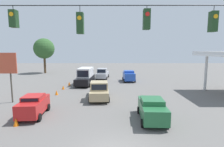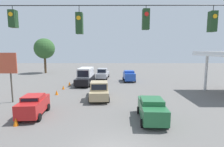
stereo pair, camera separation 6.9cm
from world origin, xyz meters
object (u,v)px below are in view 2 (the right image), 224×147
at_px(traffic_cone_third, 48,99).
at_px(tree_horizon_left, 44,49).
at_px(sedan_red_parked_shoulder, 34,105).
at_px(traffic_cone_nearest, 16,122).
at_px(overhead_signal_span, 114,56).
at_px(traffic_cone_fourth, 57,93).
at_px(sedan_blue_oncoming_deep, 129,76).
at_px(sedan_green_crossing_near, 152,109).
at_px(pickup_truck_tan_withflow_mid, 99,90).
at_px(traffic_cone_second, 35,109).
at_px(traffic_cone_farthest, 69,83).
at_px(pickup_truck_silver_withflow_deep, 103,74).
at_px(box_truck_black_withflow_far, 86,76).
at_px(traffic_cone_fifth, 63,87).

height_order(traffic_cone_third, tree_horizon_left, tree_horizon_left).
height_order(sedan_red_parked_shoulder, traffic_cone_nearest, sedan_red_parked_shoulder).
xyz_separation_m(overhead_signal_span, traffic_cone_fourth, (7.31, -13.26, -5.11)).
distance_m(sedan_blue_oncoming_deep, traffic_cone_nearest, 21.97).
bearing_deg(sedan_green_crossing_near, sedan_blue_oncoming_deep, -89.36).
distance_m(pickup_truck_tan_withflow_mid, sedan_green_crossing_near, 8.04).
bearing_deg(traffic_cone_third, traffic_cone_second, 90.57).
distance_m(traffic_cone_farthest, tree_horizon_left, 19.58).
xyz_separation_m(pickup_truck_silver_withflow_deep, traffic_cone_third, (5.17, 16.28, -0.67)).
distance_m(overhead_signal_span, sedan_blue_oncoming_deep, 23.89).
height_order(pickup_truck_silver_withflow_deep, traffic_cone_fourth, pickup_truck_silver_withflow_deep).
relative_size(sedan_green_crossing_near, box_truck_black_withflow_far, 0.67).
distance_m(sedan_blue_oncoming_deep, pickup_truck_tan_withflow_mid, 12.63).
height_order(overhead_signal_span, traffic_cone_fifth, overhead_signal_span).
height_order(sedan_red_parked_shoulder, tree_horizon_left, tree_horizon_left).
distance_m(overhead_signal_span, pickup_truck_tan_withflow_mid, 12.47).
xyz_separation_m(pickup_truck_silver_withflow_deep, traffic_cone_nearest, (5.28, 22.61, -0.67)).
height_order(sedan_red_parked_shoulder, traffic_cone_fourth, sedan_red_parked_shoulder).
xyz_separation_m(traffic_cone_fourth, tree_horizon_left, (9.89, -22.00, 5.82)).
distance_m(box_truck_black_withflow_far, traffic_cone_nearest, 16.60).
distance_m(box_truck_black_withflow_far, traffic_cone_fourth, 7.57).
bearing_deg(traffic_cone_fifth, tree_horizon_left, -62.33).
bearing_deg(sedan_blue_oncoming_deep, traffic_cone_fifth, 33.61).
bearing_deg(traffic_cone_second, traffic_cone_nearest, 87.31).
bearing_deg(sedan_green_crossing_near, box_truck_black_withflow_far, -62.88).
bearing_deg(traffic_cone_fourth, pickup_truck_tan_withflow_mid, 163.04).
bearing_deg(sedan_green_crossing_near, sedan_red_parked_shoulder, -5.35).
distance_m(sedan_green_crossing_near, pickup_truck_silver_withflow_deep, 22.09).
bearing_deg(overhead_signal_span, pickup_truck_tan_withflow_mid, -81.74).
bearing_deg(traffic_cone_third, traffic_cone_nearest, 89.06).
bearing_deg(pickup_truck_tan_withflow_mid, traffic_cone_third, 12.76).
bearing_deg(sedan_green_crossing_near, traffic_cone_third, -26.37).
bearing_deg(tree_horizon_left, traffic_cone_third, 111.58).
bearing_deg(pickup_truck_tan_withflow_mid, tree_horizon_left, -56.79).
bearing_deg(traffic_cone_farthest, tree_horizon_left, -57.66).
height_order(sedan_blue_oncoming_deep, traffic_cone_fourth, sedan_blue_oncoming_deep).
xyz_separation_m(pickup_truck_tan_withflow_mid, traffic_cone_second, (5.61, 4.66, -0.68)).
distance_m(sedan_blue_oncoming_deep, traffic_cone_fourth, 14.35).
relative_size(overhead_signal_span, traffic_cone_third, 30.98).
bearing_deg(traffic_cone_farthest, sedan_red_parked_shoulder, 90.98).
xyz_separation_m(sedan_green_crossing_near, box_truck_black_withflow_far, (7.77, -15.18, 0.43)).
height_order(sedan_blue_oncoming_deep, sedan_red_parked_shoulder, sedan_blue_oncoming_deep).
xyz_separation_m(traffic_cone_second, traffic_cone_third, (0.03, -3.39, 0.00)).
xyz_separation_m(overhead_signal_span, pickup_truck_tan_withflow_mid, (1.67, -11.54, -4.43)).
height_order(pickup_truck_tan_withflow_mid, sedan_red_parked_shoulder, pickup_truck_tan_withflow_mid).
height_order(traffic_cone_nearest, traffic_cone_third, same).
distance_m(sedan_red_parked_shoulder, tree_horizon_left, 31.39).
relative_size(box_truck_black_withflow_far, traffic_cone_fifth, 11.01).
xyz_separation_m(sedan_red_parked_shoulder, traffic_cone_second, (0.31, -0.84, -0.65)).
xyz_separation_m(sedan_red_parked_shoulder, box_truck_black_withflow_far, (-2.31, -14.23, 0.43)).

